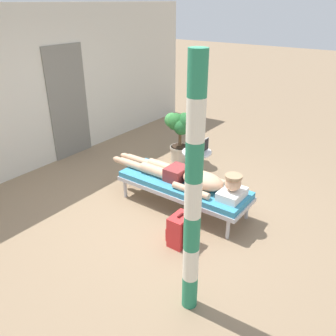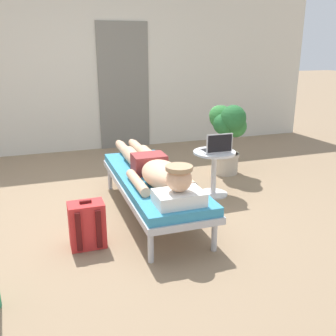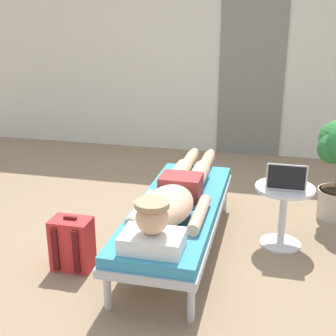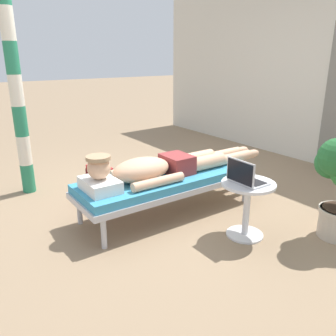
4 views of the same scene
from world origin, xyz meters
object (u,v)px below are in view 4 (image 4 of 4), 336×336
(side_table, at_px, (247,200))
(porch_post, at_px, (16,90))
(person_reclining, at_px, (161,167))
(backpack, at_px, (101,183))
(laptop, at_px, (245,177))
(lounge_chair, at_px, (168,181))

(side_table, xyz_separation_m, porch_post, (-2.27, -1.35, 0.86))
(person_reclining, xyz_separation_m, backpack, (-0.72, -0.35, -0.32))
(side_table, distance_m, laptop, 0.23)
(lounge_chair, height_order, backpack, backpack)
(side_table, height_order, backpack, side_table)
(backpack, bearing_deg, laptop, 23.82)
(lounge_chair, relative_size, person_reclining, 0.89)
(lounge_chair, distance_m, side_table, 0.87)
(lounge_chair, height_order, side_table, side_table)
(porch_post, bearing_deg, person_reclining, 33.88)
(person_reclining, bearing_deg, porch_post, -146.12)
(lounge_chair, distance_m, laptop, 0.89)
(laptop, bearing_deg, lounge_chair, -163.70)
(side_table, bearing_deg, person_reclining, -155.34)
(porch_post, bearing_deg, backpack, 40.27)
(lounge_chair, relative_size, backpack, 4.57)
(person_reclining, relative_size, side_table, 4.15)
(lounge_chair, xyz_separation_m, side_table, (0.82, 0.29, 0.01))
(side_table, height_order, porch_post, porch_post)
(laptop, bearing_deg, porch_post, -150.23)
(side_table, bearing_deg, porch_post, -149.26)
(backpack, bearing_deg, side_table, 25.40)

